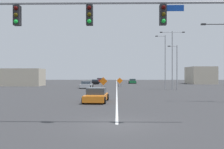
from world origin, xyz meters
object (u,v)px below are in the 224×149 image
at_px(construction_sign_right_lane, 103,82).
at_px(traffic_signal_assembly, 52,24).
at_px(street_lamp_mid_right, 165,60).
at_px(car_orange_distant, 96,95).
at_px(car_silver_approaching, 87,85).
at_px(car_black_mid, 95,82).
at_px(street_lamp_far_right, 172,56).
at_px(car_green_far, 132,81).
at_px(construction_sign_left_lane, 120,81).
at_px(street_lamp_far_left, 176,65).
at_px(car_red_near, 100,80).

bearing_deg(construction_sign_right_lane, traffic_signal_assembly, -92.45).
xyz_separation_m(street_lamp_mid_right, car_orange_distant, (-10.61, -20.56, -4.66)).
distance_m(construction_sign_right_lane, car_silver_approaching, 6.36).
relative_size(traffic_signal_assembly, car_black_mid, 3.55).
bearing_deg(construction_sign_right_lane, car_orange_distant, -89.02).
height_order(street_lamp_far_right, car_silver_approaching, street_lamp_far_right).
relative_size(street_lamp_far_right, car_green_far, 2.34).
bearing_deg(car_orange_distant, construction_sign_left_lane, 84.42).
xyz_separation_m(street_lamp_far_left, street_lamp_far_right, (-0.55, 0.51, 1.67)).
relative_size(street_lamp_far_left, construction_sign_left_lane, 3.85).
height_order(car_orange_distant, car_red_near, car_red_near).
bearing_deg(traffic_signal_assembly, street_lamp_far_left, 64.14).
xyz_separation_m(street_lamp_far_left, car_green_far, (-5.53, 27.89, -3.52)).
relative_size(traffic_signal_assembly, street_lamp_mid_right, 1.59).
bearing_deg(street_lamp_far_right, construction_sign_right_lane, -175.74).
xyz_separation_m(street_lamp_mid_right, car_green_far, (-4.18, 24.82, -4.65)).
height_order(street_lamp_far_left, construction_sign_right_lane, street_lamp_far_left).
bearing_deg(car_red_near, traffic_signal_assembly, -88.23).
relative_size(street_lamp_mid_right, street_lamp_far_right, 0.97).
bearing_deg(car_green_far, car_orange_distant, -98.07).
xyz_separation_m(street_lamp_far_left, car_red_near, (-15.38, 35.62, -3.45)).
relative_size(street_lamp_far_right, construction_sign_right_lane, 4.62).
bearing_deg(traffic_signal_assembly, car_black_mid, 92.62).
bearing_deg(car_black_mid, construction_sign_right_lane, -81.57).
bearing_deg(street_lamp_far_right, street_lamp_far_left, -42.82).
bearing_deg(car_black_mid, car_orange_distant, -84.68).
bearing_deg(street_lamp_mid_right, traffic_signal_assembly, -111.43).
relative_size(traffic_signal_assembly, construction_sign_right_lane, 7.17).
relative_size(street_lamp_mid_right, construction_sign_right_lane, 4.50).
bearing_deg(street_lamp_far_left, car_red_near, 113.36).
height_order(car_green_far, car_silver_approaching, car_green_far).
xyz_separation_m(street_lamp_far_left, construction_sign_left_lane, (-9.39, 8.86, -2.92)).
bearing_deg(street_lamp_far_left, street_lamp_mid_right, 113.71).
height_order(street_lamp_mid_right, car_orange_distant, street_lamp_mid_right).
distance_m(car_green_far, car_black_mid, 11.23).
relative_size(street_lamp_far_right, car_red_near, 2.16).
relative_size(traffic_signal_assembly, street_lamp_far_right, 1.55).
bearing_deg(street_lamp_mid_right, car_black_mid, 125.54).
distance_m(street_lamp_mid_right, car_orange_distant, 23.60).
height_order(street_lamp_far_right, car_black_mid, street_lamp_far_right).
bearing_deg(car_red_near, street_lamp_far_right, -67.10).
bearing_deg(car_silver_approaching, construction_sign_right_lane, -56.55).
xyz_separation_m(street_lamp_far_right, car_green_far, (-4.97, 27.37, -5.19)).
height_order(car_silver_approaching, car_red_near, car_red_near).
xyz_separation_m(street_lamp_far_right, car_orange_distant, (-11.41, -18.00, -5.20)).
relative_size(construction_sign_right_lane, car_black_mid, 0.50).
bearing_deg(street_lamp_mid_right, construction_sign_right_lane, -162.55).
height_order(traffic_signal_assembly, car_black_mid, traffic_signal_assembly).
bearing_deg(car_silver_approaching, traffic_signal_assembly, -85.94).
bearing_deg(street_lamp_mid_right, street_lamp_far_left, -66.29).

